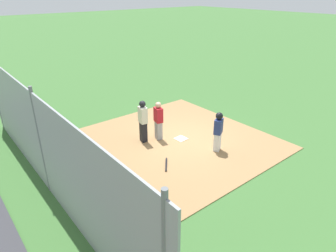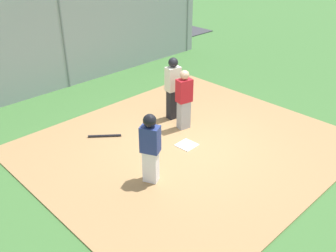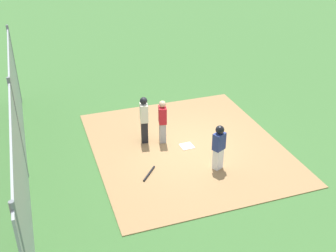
% 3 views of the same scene
% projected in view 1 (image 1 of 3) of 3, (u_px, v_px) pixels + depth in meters
% --- Properties ---
extents(ground_plane, '(140.00, 140.00, 0.00)m').
position_uv_depth(ground_plane, '(181.00, 139.00, 12.38)').
color(ground_plane, '#3D6B33').
extents(dirt_infield, '(7.20, 6.40, 0.03)m').
position_uv_depth(dirt_infield, '(181.00, 139.00, 12.37)').
color(dirt_infield, '#9E774C').
rests_on(dirt_infield, ground_plane).
extents(home_plate, '(0.46, 0.46, 0.02)m').
position_uv_depth(home_plate, '(181.00, 139.00, 12.36)').
color(home_plate, white).
rests_on(home_plate, dirt_infield).
extents(catcher, '(0.43, 0.33, 1.60)m').
position_uv_depth(catcher, '(158.00, 120.00, 12.05)').
color(catcher, '#9E9EA3').
rests_on(catcher, dirt_infield).
extents(umpire, '(0.42, 0.32, 1.74)m').
position_uv_depth(umpire, '(143.00, 120.00, 11.81)').
color(umpire, black).
rests_on(umpire, dirt_infield).
extents(runner, '(0.40, 0.46, 1.56)m').
position_uv_depth(runner, '(218.00, 130.00, 11.15)').
color(runner, silver).
rests_on(runner, dirt_infield).
extents(baseball_bat, '(0.68, 0.58, 0.06)m').
position_uv_depth(baseball_bat, '(166.00, 164.00, 10.51)').
color(baseball_bat, black).
rests_on(baseball_bat, dirt_infield).
extents(backstop_fence, '(12.00, 0.10, 3.35)m').
position_uv_depth(backstop_fence, '(42.00, 145.00, 8.61)').
color(backstop_fence, '#93999E').
rests_on(backstop_fence, ground_plane).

